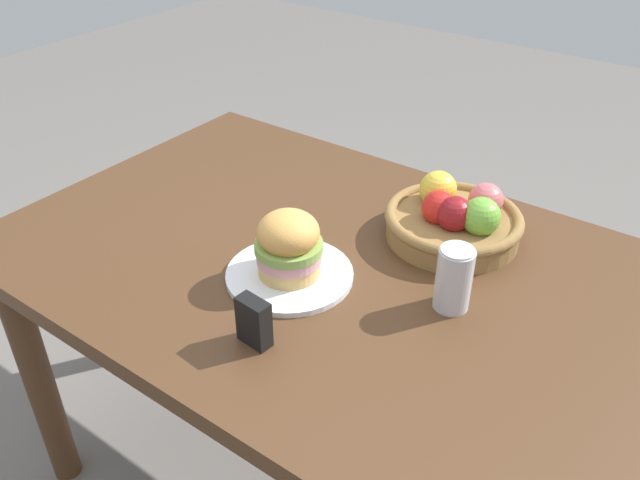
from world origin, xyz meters
name	(u,v)px	position (x,y,z in m)	size (l,w,h in m)	color
dining_table	(334,300)	(0.00, 0.00, 0.65)	(1.40, 0.90, 0.75)	#4C301C
plate	(290,275)	(-0.04, -0.10, 0.76)	(0.25, 0.25, 0.01)	white
sandwich	(289,245)	(-0.04, -0.10, 0.83)	(0.13, 0.13, 0.13)	#DBAD60
soda_can	(454,278)	(0.25, 0.01, 0.81)	(0.07, 0.07, 0.13)	silver
fruit_basket	(455,219)	(0.15, 0.22, 0.80)	(0.29, 0.29, 0.12)	olive
napkin_holder	(254,322)	(0.03, -0.28, 0.80)	(0.06, 0.03, 0.09)	black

